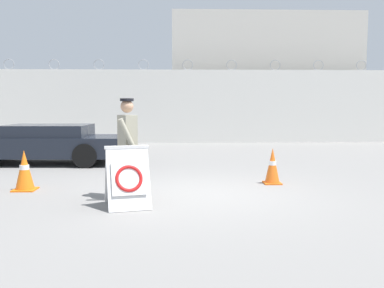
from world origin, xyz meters
The scene contains 8 objects.
ground_plane centered at (0.00, 0.00, 0.00)m, with size 90.00×90.00×0.00m, color gray.
perimeter_wall centered at (0.00, 11.15, 1.63)m, with size 36.00×0.30×3.69m.
building_block centered at (3.98, 16.47, 3.09)m, with size 9.38×7.87×6.19m.
barricade_sign centered at (-1.32, -0.95, 0.51)m, with size 0.87×0.97×1.03m.
security_guard centered at (-1.39, -0.34, 1.02)m, with size 0.41×0.70×1.82m.
traffic_cone_near centered at (1.57, 1.04, 0.39)m, with size 0.37×0.37×0.78m.
traffic_cone_mid centered at (-3.53, 0.50, 0.40)m, with size 0.43×0.43×0.81m.
parked_car_front_coupe centered at (-4.37, 4.40, 0.59)m, with size 4.85×2.03×1.13m.
Camera 1 is at (-0.49, -8.02, 1.71)m, focal length 40.00 mm.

